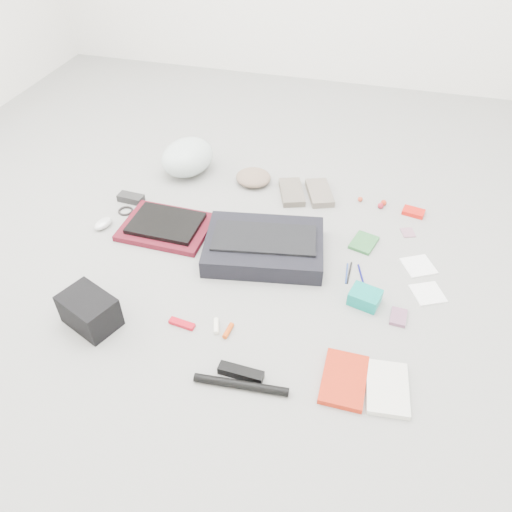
% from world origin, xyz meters
% --- Properties ---
extents(ground_plane, '(4.00, 4.00, 0.00)m').
position_xyz_m(ground_plane, '(0.00, 0.00, 0.00)').
color(ground_plane, gray).
extents(messenger_bag, '(0.55, 0.43, 0.08)m').
position_xyz_m(messenger_bag, '(0.02, 0.08, 0.04)').
color(messenger_bag, black).
rests_on(messenger_bag, ground_plane).
extents(bag_flap, '(0.46, 0.27, 0.01)m').
position_xyz_m(bag_flap, '(0.02, 0.08, 0.09)').
color(bag_flap, black).
rests_on(bag_flap, messenger_bag).
extents(laptop_sleeve, '(0.40, 0.30, 0.03)m').
position_xyz_m(laptop_sleeve, '(-0.46, 0.12, 0.01)').
color(laptop_sleeve, '#5A101C').
rests_on(laptop_sleeve, ground_plane).
extents(laptop, '(0.32, 0.23, 0.02)m').
position_xyz_m(laptop, '(-0.46, 0.12, 0.04)').
color(laptop, black).
rests_on(laptop, laptop_sleeve).
extents(bike_helmet, '(0.33, 0.37, 0.18)m').
position_xyz_m(bike_helmet, '(-0.54, 0.61, 0.09)').
color(bike_helmet, silver).
rests_on(bike_helmet, ground_plane).
extents(beanie, '(0.21, 0.20, 0.06)m').
position_xyz_m(beanie, '(-0.18, 0.60, 0.03)').
color(beanie, '#896F5B').
rests_on(beanie, ground_plane).
extents(mitten_left, '(0.17, 0.24, 0.03)m').
position_xyz_m(mitten_left, '(0.04, 0.54, 0.02)').
color(mitten_left, '#6D6457').
rests_on(mitten_left, ground_plane).
extents(mitten_right, '(0.18, 0.24, 0.03)m').
position_xyz_m(mitten_right, '(0.17, 0.58, 0.02)').
color(mitten_right, slate).
rests_on(mitten_right, ground_plane).
extents(power_brick, '(0.13, 0.07, 0.03)m').
position_xyz_m(power_brick, '(-0.72, 0.29, 0.02)').
color(power_brick, black).
rests_on(power_brick, ground_plane).
extents(cable_coil, '(0.09, 0.09, 0.01)m').
position_xyz_m(cable_coil, '(-0.70, 0.20, 0.01)').
color(cable_coil, black).
rests_on(cable_coil, ground_plane).
extents(mouse, '(0.08, 0.11, 0.04)m').
position_xyz_m(mouse, '(-0.75, 0.07, 0.02)').
color(mouse, silver).
rests_on(mouse, ground_plane).
extents(camera_bag, '(0.24, 0.21, 0.13)m').
position_xyz_m(camera_bag, '(-0.51, -0.47, 0.07)').
color(camera_bag, black).
rests_on(camera_bag, ground_plane).
extents(multitool, '(0.10, 0.04, 0.02)m').
position_xyz_m(multitool, '(-0.18, -0.39, 0.01)').
color(multitool, '#AB0917').
rests_on(multitool, ground_plane).
extents(toiletry_tube_white, '(0.04, 0.07, 0.02)m').
position_xyz_m(toiletry_tube_white, '(-0.05, -0.37, 0.01)').
color(toiletry_tube_white, white).
rests_on(toiletry_tube_white, ground_plane).
extents(toiletry_tube_orange, '(0.03, 0.07, 0.02)m').
position_xyz_m(toiletry_tube_orange, '(-0.00, -0.38, 0.01)').
color(toiletry_tube_orange, '#C9440E').
rests_on(toiletry_tube_orange, ground_plane).
extents(u_lock, '(0.16, 0.05, 0.03)m').
position_xyz_m(u_lock, '(0.10, -0.55, 0.02)').
color(u_lock, black).
rests_on(u_lock, ground_plane).
extents(bike_pump, '(0.32, 0.05, 0.03)m').
position_xyz_m(bike_pump, '(0.11, -0.59, 0.01)').
color(bike_pump, black).
rests_on(bike_pump, ground_plane).
extents(book_red, '(0.15, 0.22, 0.02)m').
position_xyz_m(book_red, '(0.44, -0.48, 0.01)').
color(book_red, red).
rests_on(book_red, ground_plane).
extents(book_white, '(0.16, 0.22, 0.02)m').
position_xyz_m(book_white, '(0.58, -0.48, 0.01)').
color(book_white, silver).
rests_on(book_white, ground_plane).
extents(notepad, '(0.13, 0.15, 0.02)m').
position_xyz_m(notepad, '(0.43, 0.26, 0.01)').
color(notepad, '#2C6833').
rests_on(notepad, ground_plane).
extents(pen_blue, '(0.01, 0.12, 0.01)m').
position_xyz_m(pen_blue, '(0.38, 0.04, 0.00)').
color(pen_blue, navy).
rests_on(pen_blue, ground_plane).
extents(pen_black, '(0.01, 0.13, 0.01)m').
position_xyz_m(pen_black, '(0.39, 0.05, 0.00)').
color(pen_black, black).
rests_on(pen_black, ground_plane).
extents(pen_navy, '(0.05, 0.14, 0.01)m').
position_xyz_m(pen_navy, '(0.44, 0.04, 0.00)').
color(pen_navy, '#0B0C5B').
rests_on(pen_navy, ground_plane).
extents(accordion_wallet, '(0.13, 0.12, 0.06)m').
position_xyz_m(accordion_wallet, '(0.46, -0.10, 0.03)').
color(accordion_wallet, '#0A8D7F').
rests_on(accordion_wallet, ground_plane).
extents(card_deck, '(0.06, 0.09, 0.02)m').
position_xyz_m(card_deck, '(0.60, -0.15, 0.01)').
color(card_deck, '#875571').
rests_on(card_deck, ground_plane).
extents(napkin_top, '(0.16, 0.16, 0.01)m').
position_xyz_m(napkin_top, '(0.67, 0.17, 0.00)').
color(napkin_top, white).
rests_on(napkin_top, ground_plane).
extents(napkin_bottom, '(0.15, 0.15, 0.01)m').
position_xyz_m(napkin_bottom, '(0.71, 0.01, 0.00)').
color(napkin_bottom, white).
rests_on(napkin_bottom, ground_plane).
extents(lollipop_a, '(0.03, 0.03, 0.02)m').
position_xyz_m(lollipop_a, '(0.37, 0.58, 0.01)').
color(lollipop_a, '#BA3D22').
rests_on(lollipop_a, ground_plane).
extents(lollipop_b, '(0.03, 0.03, 0.03)m').
position_xyz_m(lollipop_b, '(0.48, 0.55, 0.01)').
color(lollipop_b, maroon).
rests_on(lollipop_b, ground_plane).
extents(lollipop_c, '(0.04, 0.04, 0.03)m').
position_xyz_m(lollipop_c, '(0.49, 0.58, 0.01)').
color(lollipop_c, red).
rests_on(lollipop_c, ground_plane).
extents(altoids_tin, '(0.11, 0.08, 0.02)m').
position_xyz_m(altoids_tin, '(0.63, 0.54, 0.01)').
color(altoids_tin, red).
rests_on(altoids_tin, ground_plane).
extents(stamp_sheet, '(0.08, 0.08, 0.00)m').
position_xyz_m(stamp_sheet, '(0.61, 0.39, 0.00)').
color(stamp_sheet, '#A36D83').
rests_on(stamp_sheet, ground_plane).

